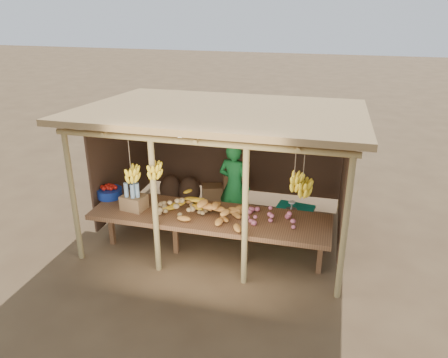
# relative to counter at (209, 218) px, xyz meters

# --- Properties ---
(ground) EXTENTS (60.00, 60.00, 0.00)m
(ground) POSITION_rel_counter_xyz_m (-0.00, 0.95, -0.74)
(ground) COLOR brown
(ground) RESTS_ON ground
(stall_structure) EXTENTS (4.70, 3.50, 2.43)m
(stall_structure) POSITION_rel_counter_xyz_m (0.03, 0.87, 1.18)
(stall_structure) COLOR #A18953
(stall_structure) RESTS_ON ground
(counter) EXTENTS (3.90, 1.05, 0.80)m
(counter) POSITION_rel_counter_xyz_m (0.00, 0.00, 0.00)
(counter) COLOR brown
(counter) RESTS_ON ground
(potato_heap) EXTENTS (0.95, 0.67, 0.36)m
(potato_heap) POSITION_rel_counter_xyz_m (-0.49, -0.10, 0.24)
(potato_heap) COLOR #957A4D
(potato_heap) RESTS_ON counter
(sweet_potato_heap) EXTENTS (1.31, 1.09, 0.36)m
(sweet_potato_heap) POSITION_rel_counter_xyz_m (0.03, -0.09, 0.24)
(sweet_potato_heap) COLOR #C37E32
(sweet_potato_heap) RESTS_ON counter
(onion_heap) EXTENTS (0.97, 0.81, 0.36)m
(onion_heap) POSITION_rel_counter_xyz_m (1.03, 0.06, 0.24)
(onion_heap) COLOR #C66077
(onion_heap) RESTS_ON counter
(banana_pile) EXTENTS (0.74, 0.59, 0.35)m
(banana_pile) POSITION_rel_counter_xyz_m (-0.37, 0.19, 0.24)
(banana_pile) COLOR yellow
(banana_pile) RESTS_ON counter
(tomato_basin) EXTENTS (0.44, 0.44, 0.23)m
(tomato_basin) POSITION_rel_counter_xyz_m (-1.90, 0.23, 0.16)
(tomato_basin) COLOR navy
(tomato_basin) RESTS_ON counter
(bottle_box) EXTENTS (0.43, 0.36, 0.48)m
(bottle_box) POSITION_rel_counter_xyz_m (-1.27, -0.10, 0.25)
(bottle_box) COLOR olive
(bottle_box) RESTS_ON counter
(vendor) EXTENTS (0.72, 0.58, 1.73)m
(vendor) POSITION_rel_counter_xyz_m (0.16, 1.07, 0.13)
(vendor) COLOR #176B2C
(vendor) RESTS_ON ground
(tarp_crate) EXTENTS (0.72, 0.65, 0.78)m
(tarp_crate) POSITION_rel_counter_xyz_m (1.28, 0.99, -0.42)
(tarp_crate) COLOR brown
(tarp_crate) RESTS_ON ground
(carton_stack) EXTENTS (0.98, 0.47, 0.68)m
(carton_stack) POSITION_rel_counter_xyz_m (-0.26, 2.15, -0.44)
(carton_stack) COLOR olive
(carton_stack) RESTS_ON ground
(burlap_sacks) EXTENTS (0.91, 0.48, 0.64)m
(burlap_sacks) POSITION_rel_counter_xyz_m (-1.27, 2.05, -0.46)
(burlap_sacks) COLOR #4D3423
(burlap_sacks) RESTS_ON ground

